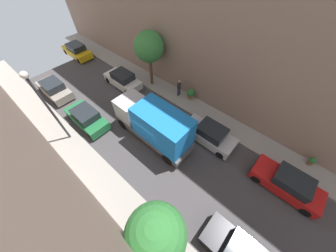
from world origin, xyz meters
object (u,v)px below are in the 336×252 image
(parked_car_left_3, at_px, (54,89))
(street_tree_2, at_px, (156,235))
(parked_car_right_0, at_px, (287,183))
(potted_plant_1, at_px, (191,94))
(parked_car_left_2, at_px, (87,118))
(lamp_post, at_px, (43,101))
(parked_car_right_3, at_px, (77,51))
(parked_car_right_1, at_px, (210,134))
(delivery_truck, at_px, (154,124))
(parked_car_right_2, at_px, (123,80))
(pedestrian, at_px, (179,87))
(street_tree_1, at_px, (149,47))
(potted_plant_0, at_px, (312,161))

(parked_car_left_3, distance_m, street_tree_2, 16.80)
(parked_car_right_0, bearing_deg, potted_plant_1, 73.52)
(parked_car_left_2, relative_size, parked_car_right_0, 1.00)
(parked_car_left_2, xyz_separation_m, lamp_post, (-1.90, -0.23, 3.40))
(parked_car_right_3, bearing_deg, parked_car_right_0, -90.00)
(parked_car_right_0, relative_size, potted_plant_1, 4.27)
(parked_car_right_1, bearing_deg, parked_car_left_2, 121.67)
(parked_car_right_1, bearing_deg, parked_car_right_3, 90.00)
(delivery_truck, bearing_deg, parked_car_right_2, 69.57)
(street_tree_2, xyz_separation_m, potted_plant_1, (10.75, 5.93, -3.07))
(parked_car_left_3, bearing_deg, parked_car_left_2, -90.00)
(delivery_truck, xyz_separation_m, lamp_post, (-4.60, 5.23, 2.33))
(parked_car_left_2, xyz_separation_m, pedestrian, (7.91, -3.61, 0.35))
(lamp_post, bearing_deg, parked_car_right_2, 15.48)
(parked_car_right_3, height_order, street_tree_1, street_tree_1)
(street_tree_1, relative_size, potted_plant_1, 5.40)
(parked_car_right_3, bearing_deg, parked_car_left_3, -137.31)
(parked_car_right_0, bearing_deg, lamp_post, 116.84)
(parked_car_left_2, bearing_deg, street_tree_2, -102.78)
(potted_plant_0, height_order, potted_plant_1, potted_plant_1)
(parked_car_right_3, bearing_deg, delivery_truck, -99.51)
(delivery_truck, xyz_separation_m, street_tree_2, (-5.12, -5.21, 1.97))
(parked_car_left_3, distance_m, lamp_post, 7.07)
(potted_plant_1, bearing_deg, street_tree_1, 100.69)
(parked_car_right_2, height_order, pedestrian, pedestrian)
(parked_car_right_0, relative_size, delivery_truck, 0.64)
(parked_car_right_2, relative_size, lamp_post, 0.69)
(parked_car_right_1, distance_m, lamp_post, 11.73)
(parked_car_right_0, bearing_deg, delivery_truck, 106.36)
(parked_car_right_0, bearing_deg, street_tree_2, 152.99)
(potted_plant_0, distance_m, potted_plant_1, 10.74)
(parked_car_right_3, bearing_deg, street_tree_2, -110.14)
(delivery_truck, distance_m, lamp_post, 7.34)
(parked_car_left_3, height_order, parked_car_right_0, same)
(parked_car_left_2, relative_size, street_tree_1, 0.79)
(parked_car_left_2, xyz_separation_m, street_tree_1, (7.50, -0.32, 3.35))
(parked_car_right_3, xyz_separation_m, delivery_truck, (-2.70, -16.11, 1.07))
(delivery_truck, xyz_separation_m, potted_plant_0, (5.63, -10.02, -1.24))
(delivery_truck, relative_size, lamp_post, 1.08)
(parked_car_right_1, distance_m, pedestrian, 5.73)
(potted_plant_1, xyz_separation_m, lamp_post, (-10.23, 4.51, 3.43))
(delivery_truck, height_order, street_tree_2, street_tree_2)
(parked_car_left_2, bearing_deg, potted_plant_1, -29.63)
(pedestrian, height_order, potted_plant_0, pedestrian)
(street_tree_2, bearing_deg, parked_car_left_3, 81.57)
(potted_plant_1, relative_size, lamp_post, 0.16)
(parked_car_right_3, bearing_deg, street_tree_1, -79.17)
(parked_car_left_3, bearing_deg, parked_car_right_2, -35.71)
(parked_car_right_1, xyz_separation_m, parked_car_right_3, (0.00, 19.41, 0.00))
(parked_car_right_3, relative_size, street_tree_1, 0.79)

